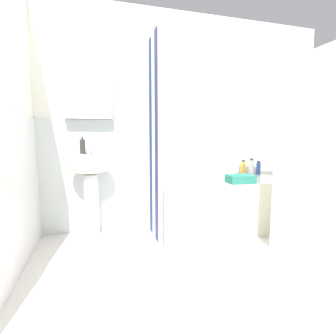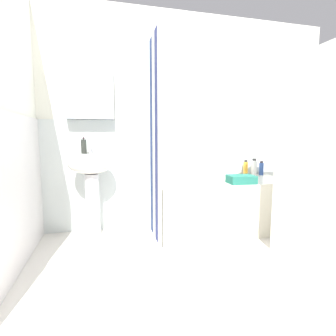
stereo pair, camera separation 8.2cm
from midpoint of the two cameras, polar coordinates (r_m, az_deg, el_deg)
ground_plane at (r=2.14m, az=15.16°, el=-22.49°), size 4.80×5.60×0.04m
wall_back_tiled at (r=3.01m, az=2.92°, el=9.14°), size 3.60×0.18×2.40m
sink at (r=2.68m, az=-15.71°, el=-1.87°), size 0.44×0.34×0.85m
faucet at (r=2.73m, az=-15.86°, el=4.37°), size 0.03×0.12×0.12m
soap_dispenser at (r=2.73m, az=-17.31°, el=4.60°), size 0.05×0.05×0.17m
toothbrush_cup at (r=2.72m, az=-13.92°, el=4.15°), size 0.07×0.07×0.10m
bathtub at (r=2.92m, az=12.63°, el=-8.05°), size 1.47×0.64×0.55m
shower_curtain at (r=2.57m, az=-2.15°, el=6.43°), size 0.01×0.64×2.00m
shampoo_bottle at (r=3.38m, az=20.59°, el=-0.09°), size 0.05×0.05×0.17m
conditioner_bottle at (r=3.29m, az=19.16°, el=0.09°), size 0.07×0.07×0.21m
body_wash_bottle at (r=3.28m, az=17.48°, el=-0.04°), size 0.05×0.05×0.19m
towel_folded at (r=2.71m, az=16.72°, el=-2.41°), size 0.28×0.21×0.08m
washer_dryer_stack at (r=2.43m, az=33.76°, el=1.02°), size 0.62×0.65×1.64m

